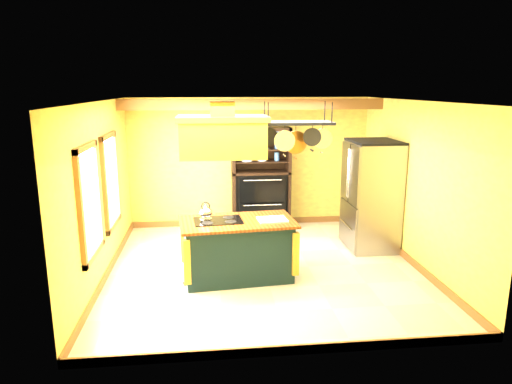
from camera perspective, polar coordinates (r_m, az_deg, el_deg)
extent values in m
plane|color=beige|center=(7.59, 0.99, -9.53)|extent=(5.00, 5.00, 0.00)
plane|color=white|center=(7.01, 1.08, 11.29)|extent=(5.00, 5.00, 0.00)
cube|color=#E1D052|center=(9.62, -0.82, 3.69)|extent=(5.00, 0.02, 2.70)
cube|color=#E1D052|center=(4.80, 4.76, -6.02)|extent=(5.00, 0.02, 2.70)
cube|color=#E1D052|center=(7.31, -18.80, -0.02)|extent=(0.02, 5.00, 2.70)
cube|color=#E1D052|center=(7.89, 19.36, 0.86)|extent=(0.02, 5.00, 2.70)
cube|color=brown|center=(8.71, -0.35, 10.91)|extent=(5.00, 0.15, 0.20)
cube|color=brown|center=(6.54, -20.05, -1.16)|extent=(0.06, 1.06, 1.56)
cube|color=white|center=(6.53, -19.84, -1.16)|extent=(0.02, 0.85, 1.34)
cube|color=brown|center=(7.87, -17.69, 1.33)|extent=(0.06, 1.06, 1.56)
cube|color=white|center=(7.86, -17.51, 1.33)|extent=(0.02, 0.85, 1.34)
cube|color=black|center=(7.12, -2.32, -7.30)|extent=(1.67, 1.02, 0.88)
cube|color=brown|center=(6.97, -2.35, -3.76)|extent=(1.82, 1.13, 0.04)
cube|color=black|center=(6.97, -4.77, -3.57)|extent=(0.77, 0.57, 0.01)
ellipsoid|color=silver|center=(7.04, -6.31, -2.56)|extent=(0.20, 0.20, 0.16)
cube|color=white|center=(6.99, 2.06, -3.45)|extent=(0.46, 0.38, 0.02)
cube|color=gold|center=(6.71, -4.17, 6.57)|extent=(1.24, 0.67, 0.52)
cube|color=brown|center=(6.68, -4.21, 9.13)|extent=(1.31, 0.74, 0.08)
cube|color=gold|center=(6.68, -4.22, 9.98)|extent=(0.35, 0.35, 0.28)
cube|color=black|center=(6.81, 5.19, 8.60)|extent=(1.03, 0.51, 0.04)
cylinder|color=black|center=(6.53, 1.54, 9.81)|extent=(0.02, 0.02, 0.31)
cylinder|color=black|center=(7.11, 8.60, 9.93)|extent=(0.02, 0.02, 0.31)
cylinder|color=black|center=(6.87, 1.60, 7.00)|extent=(0.27, 0.04, 0.27)
cylinder|color=silver|center=(6.70, 3.59, 6.40)|extent=(0.31, 0.04, 0.31)
cylinder|color=#C47331|center=(6.94, 4.97, 6.20)|extent=(0.35, 0.04, 0.35)
cylinder|color=black|center=(6.78, 7.04, 6.83)|extent=(0.27, 0.04, 0.27)
cylinder|color=silver|center=(7.03, 8.29, 6.60)|extent=(0.31, 0.04, 0.31)
cube|color=gray|center=(8.55, 14.24, -0.48)|extent=(0.81, 0.99, 1.95)
cube|color=gray|center=(8.09, 12.22, 1.98)|extent=(0.03, 0.48, 1.05)
cube|color=gray|center=(8.56, 11.19, 2.62)|extent=(0.03, 0.48, 1.05)
cube|color=gray|center=(8.55, 11.39, -3.98)|extent=(0.03, 0.96, 0.82)
cube|color=black|center=(8.81, 13.90, -6.46)|extent=(0.77, 0.95, 0.06)
cube|color=black|center=(9.65, 0.46, 1.94)|extent=(1.19, 0.06, 2.11)
cube|color=black|center=(9.38, -2.82, 1.60)|extent=(0.06, 0.50, 2.11)
cube|color=black|center=(9.51, 4.01, 1.75)|extent=(0.06, 0.50, 2.11)
cube|color=black|center=(9.41, 0.62, 2.50)|extent=(1.19, 0.50, 0.05)
cube|color=black|center=(9.56, 0.59, -0.81)|extent=(1.07, 0.40, 1.13)
cube|color=black|center=(9.21, 0.81, 0.23)|extent=(0.93, 0.04, 0.50)
cube|color=black|center=(9.33, 0.80, -2.79)|extent=(0.93, 0.04, 0.46)
cube|color=black|center=(9.37, 0.62, 3.88)|extent=(1.07, 0.44, 0.02)
cube|color=black|center=(9.33, 0.62, 5.38)|extent=(1.07, 0.44, 0.02)
cube|color=black|center=(9.30, 0.63, 6.84)|extent=(1.07, 0.44, 0.02)
cylinder|color=white|center=(9.28, -1.15, 4.10)|extent=(0.22, 0.22, 0.07)
cylinder|color=#3F71B2|center=(9.31, 2.64, 5.97)|extent=(0.10, 0.10, 0.17)
cube|color=black|center=(7.14, -7.95, -11.15)|extent=(0.30, 0.19, 0.01)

